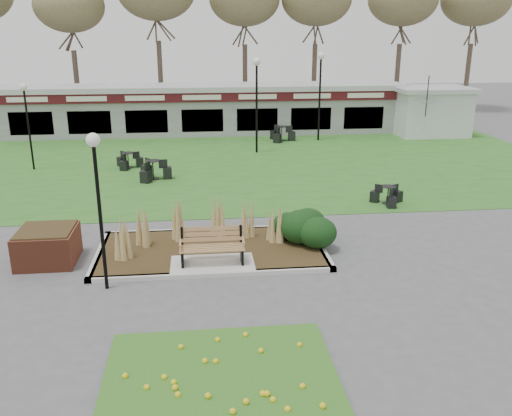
{
  "coord_description": "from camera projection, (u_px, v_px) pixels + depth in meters",
  "views": [
    {
      "loc": [
        -0.25,
        -13.04,
        5.98
      ],
      "look_at": [
        1.36,
        2.0,
        1.01
      ],
      "focal_mm": 38.0,
      "sensor_mm": 36.0,
      "label": 1
    }
  ],
  "objects": [
    {
      "name": "lamp_post_mid_right",
      "position": [
        257.0,
        84.0,
        26.72
      ],
      "size": [
        0.39,
        0.39,
        4.73
      ],
      "color": "black",
      "rests_on": "ground"
    },
    {
      "name": "flower_bed",
      "position": [
        221.0,
        372.0,
        9.84
      ],
      "size": [
        4.2,
        3.0,
        0.16
      ],
      "color": "#26651D",
      "rests_on": "ground"
    },
    {
      "name": "ground",
      "position": [
        213.0,
        270.0,
        14.21
      ],
      "size": [
        100.0,
        100.0,
        0.0
      ],
      "primitive_type": "plane",
      "color": "#515154",
      "rests_on": "ground"
    },
    {
      "name": "service_hut",
      "position": [
        430.0,
        111.0,
        32.12
      ],
      "size": [
        4.4,
        3.4,
        2.83
      ],
      "color": "silver",
      "rests_on": "ground"
    },
    {
      "name": "bistro_set_a",
      "position": [
        128.0,
        163.0,
        24.63
      ],
      "size": [
        1.26,
        1.27,
        0.7
      ],
      "color": "black",
      "rests_on": "ground"
    },
    {
      "name": "food_pavilion",
      "position": [
        202.0,
        109.0,
        32.61
      ],
      "size": [
        24.6,
        3.4,
        2.9
      ],
      "color": "gray",
      "rests_on": "ground"
    },
    {
      "name": "lamp_post_far_right",
      "position": [
        320.0,
        77.0,
        29.82
      ],
      "size": [
        0.4,
        0.4,
        4.86
      ],
      "color": "black",
      "rests_on": "ground"
    },
    {
      "name": "bistro_set_c",
      "position": [
        388.0,
        198.0,
        19.51
      ],
      "size": [
        1.23,
        1.11,
        0.66
      ],
      "color": "black",
      "rests_on": "ground"
    },
    {
      "name": "planting_bed",
      "position": [
        256.0,
        236.0,
        15.5
      ],
      "size": [
        6.75,
        3.4,
        1.27
      ],
      "color": "#372916",
      "rests_on": "ground"
    },
    {
      "name": "lawn",
      "position": [
        205.0,
        163.0,
        25.54
      ],
      "size": [
        34.0,
        16.0,
        0.02
      ],
      "primitive_type": "cube",
      "color": "#266821",
      "rests_on": "ground"
    },
    {
      "name": "bistro_set_d",
      "position": [
        281.0,
        136.0,
        30.62
      ],
      "size": [
        1.36,
        1.55,
        0.83
      ],
      "color": "black",
      "rests_on": "ground"
    },
    {
      "name": "patio_umbrella",
      "position": [
        426.0,
        113.0,
        29.93
      ],
      "size": [
        2.6,
        2.62,
        2.54
      ],
      "color": "black",
      "rests_on": "ground"
    },
    {
      "name": "bistro_set_b",
      "position": [
        153.0,
        173.0,
        22.72
      ],
      "size": [
        1.36,
        1.52,
        0.81
      ],
      "color": "black",
      "rests_on": "ground"
    },
    {
      "name": "lamp_post_near_left",
      "position": [
        97.0,
        178.0,
        12.32
      ],
      "size": [
        0.32,
        0.32,
        3.82
      ],
      "color": "black",
      "rests_on": "ground"
    },
    {
      "name": "park_bench",
      "position": [
        212.0,
        245.0,
        14.26
      ],
      "size": [
        1.7,
        0.66,
        0.93
      ],
      "color": "#926342",
      "rests_on": "ground"
    },
    {
      "name": "lamp_post_far_left",
      "position": [
        26.0,
        108.0,
        23.54
      ],
      "size": [
        0.32,
        0.32,
        3.82
      ],
      "color": "black",
      "rests_on": "ground"
    },
    {
      "name": "brick_planter",
      "position": [
        47.0,
        245.0,
        14.56
      ],
      "size": [
        1.5,
        1.5,
        0.95
      ],
      "color": "brown",
      "rests_on": "ground"
    }
  ]
}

